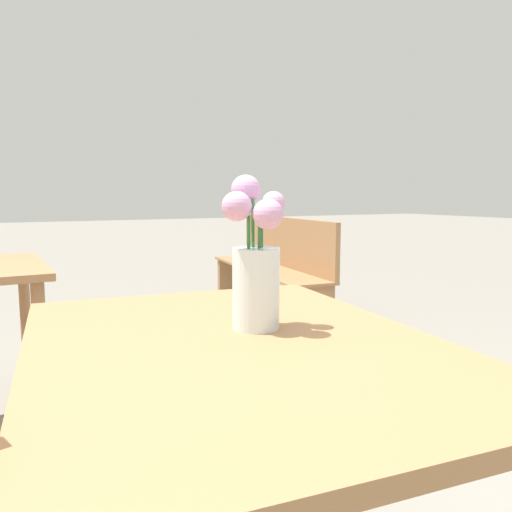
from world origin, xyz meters
The scene contains 3 objects.
table_front centered at (0.00, 0.00, 0.65)m, with size 0.85×1.07×0.75m.
flower_vase centered at (0.08, 0.06, 0.88)m, with size 0.14×0.14×0.32m.
bench_near centered at (1.59, 2.65, 0.46)m, with size 0.52×1.69×0.85m.
Camera 1 is at (-0.39, -0.85, 1.03)m, focal length 35.00 mm.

